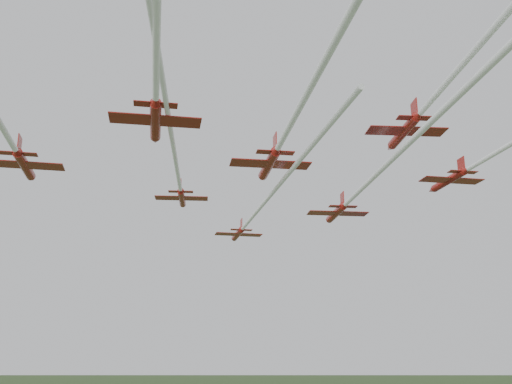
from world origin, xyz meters
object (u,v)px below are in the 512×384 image
(jet_lead, at_px, (258,210))
(jet_row4_left, at_px, (156,43))
(jet_row2_left, at_px, (175,156))
(jet_row4_right, at_px, (459,69))
(jet_row2_right, at_px, (365,186))
(jet_row3_mid, at_px, (300,107))

(jet_lead, relative_size, jet_row4_left, 1.03)
(jet_row2_left, relative_size, jet_row4_right, 1.19)
(jet_row2_right, xyz_separation_m, jet_row4_left, (-11.62, -35.19, 2.16))
(jet_row4_left, xyz_separation_m, jet_row4_right, (22.05, 11.18, 0.20))
(jet_lead, height_order, jet_row3_mid, jet_row3_mid)
(jet_row2_left, height_order, jet_row4_left, jet_row4_left)
(jet_row2_right, bearing_deg, jet_lead, 131.82)
(jet_row2_left, bearing_deg, jet_lead, 54.49)
(jet_lead, bearing_deg, jet_row4_right, -77.80)
(jet_row2_left, xyz_separation_m, jet_row2_right, (21.03, 11.12, -2.31))
(jet_row2_right, distance_m, jet_row3_mid, 23.10)
(jet_row4_right, bearing_deg, jet_row3_mid, 154.12)
(jet_lead, xyz_separation_m, jet_row2_left, (-4.75, -18.77, 2.50))
(jet_lead, relative_size, jet_row3_mid, 0.96)
(jet_row2_right, bearing_deg, jet_row3_mid, -121.26)
(jet_row3_mid, bearing_deg, jet_lead, 87.89)
(jet_lead, distance_m, jet_row2_right, 17.99)
(jet_row3_mid, relative_size, jet_row4_left, 1.07)
(jet_row3_mid, xyz_separation_m, jet_row4_left, (-8.31, -12.35, 0.96))
(jet_lead, xyz_separation_m, jet_row3_mid, (12.98, -30.48, 1.39))
(jet_lead, distance_m, jet_row3_mid, 33.16)
(jet_lead, distance_m, jet_row4_right, 41.50)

